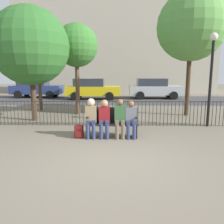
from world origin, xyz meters
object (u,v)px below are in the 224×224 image
Objects in this scene: seated_person_3 at (131,117)px; tree_1 at (191,27)px; backpack at (79,132)px; parked_car_1 at (92,89)px; parked_car_2 at (154,88)px; lamp_post at (212,65)px; seated_person_0 at (91,116)px; tree_0 at (30,46)px; tree_3 at (37,44)px; seated_person_1 at (104,116)px; seated_person_2 at (120,117)px; park_bench at (112,121)px; tree_2 at (76,46)px; parked_car_0 at (36,88)px.

seated_person_3 is 5.93m from tree_1.
parked_car_1 is at bearing 94.19° from backpack.
tree_1 is at bearing -87.61° from parked_car_2.
parked_car_2 is at bearing 92.38° from lamp_post.
tree_0 reaches higher than seated_person_0.
parked_car_2 is at bearing 40.38° from tree_3.
parked_car_1 is (-0.78, 10.70, 0.65)m from backpack.
seated_person_1 is 0.82m from seated_person_3.
tree_0 is 1.36× the size of lamp_post.
parked_car_1 is 5.03m from parked_car_2.
parked_car_1 is (-2.06, 10.68, 0.18)m from seated_person_2.
tree_0 is at bearing 144.48° from park_bench.
seated_person_1 is at bearing -151.14° from park_bench.
seated_person_2 is at bearing 0.10° from seated_person_1.
lamp_post is at bearing 22.71° from seated_person_1.
tree_2 is at bearing -89.67° from parked_car_1.
backpack is at bearing -172.07° from park_bench.
parked_car_1 is at bearing 79.14° from tree_0.
parked_car_2 is at bearing 7.57° from parked_car_1.
tree_0 is 2.80m from tree_3.
tree_3 is at bearing 126.06° from seated_person_1.
tree_3 is (-4.61, 5.22, 2.89)m from seated_person_3.
seated_person_0 is 0.25× the size of tree_3.
parked_car_1 is at bearing 120.70° from lamp_post.
tree_2 is 1.03× the size of parked_car_0.
tree_1 is at bearing 50.00° from seated_person_2.
park_bench is at bearing -35.52° from tree_0.
seated_person_2 is 4.03m from lamp_post.
tree_2 reaches higher than parked_car_1.
seated_person_3 is at bearing -77.37° from parked_car_1.
seated_person_1 is at bearing -69.35° from tree_2.
park_bench is at bearing -157.71° from lamp_post.
lamp_post is 14.65m from parked_car_0.
seated_person_1 is at bearing -106.74° from parked_car_2.
seated_person_2 is 0.24× the size of tree_3.
seated_person_0 is at bearing 179.80° from seated_person_3.
tree_1 reaches higher than lamp_post.
parked_car_2 reaches higher than backpack.
parked_car_2 is at bearing 75.51° from seated_person_2.
seated_person_3 is (0.82, -0.00, -0.03)m from seated_person_1.
backpack is 0.11× the size of lamp_post.
backpack is 13.23m from parked_car_0.
tree_0 is 8.58m from parked_car_1.
tree_3 is (-0.66, 2.68, 0.47)m from tree_0.
seated_person_1 is at bearing 1.07° from backpack.
seated_person_3 is (1.23, -0.00, -0.05)m from seated_person_0.
park_bench is at bearing -65.88° from tree_2.
tree_3 is (-4.28, 5.21, 2.86)m from seated_person_2.
park_bench is at bearing 11.12° from seated_person_0.
tree_1 is (2.91, 3.87, 3.42)m from seated_person_3.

